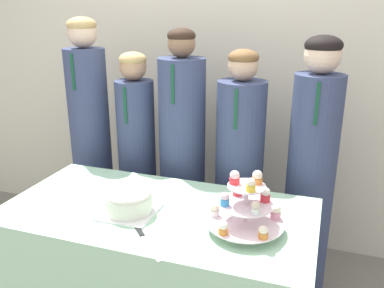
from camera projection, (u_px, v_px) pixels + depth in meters
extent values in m
cube|color=beige|center=(224.00, 56.00, 2.82)|extent=(9.00, 0.06, 2.70)
cube|color=#A8DBB2|center=(159.00, 276.00, 2.06)|extent=(1.49, 0.75, 0.76)
cube|color=white|center=(129.00, 212.00, 1.91)|extent=(0.25, 0.25, 0.01)
cylinder|color=silver|center=(129.00, 203.00, 1.89)|extent=(0.22, 0.22, 0.08)
ellipsoid|color=silver|center=(128.00, 194.00, 1.88)|extent=(0.21, 0.21, 0.08)
cube|color=silver|center=(151.00, 248.00, 1.62)|extent=(0.15, 0.15, 0.00)
cube|color=black|center=(140.00, 232.00, 1.74)|extent=(0.07, 0.08, 0.01)
cylinder|color=silver|center=(246.00, 209.00, 1.72)|extent=(0.02, 0.02, 0.21)
cylinder|color=silver|center=(245.00, 222.00, 1.74)|extent=(0.33, 0.33, 0.01)
cylinder|color=silver|center=(246.00, 205.00, 1.71)|extent=(0.23, 0.23, 0.01)
cylinder|color=silver|center=(247.00, 186.00, 1.69)|extent=(0.16, 0.16, 0.01)
cylinder|color=orange|center=(263.00, 235.00, 1.61)|extent=(0.04, 0.04, 0.02)
sphere|color=#F4E5C6|center=(263.00, 230.00, 1.61)|extent=(0.04, 0.04, 0.04)
cylinder|color=pink|center=(275.00, 215.00, 1.76)|extent=(0.05, 0.05, 0.03)
sphere|color=#F4E5C6|center=(276.00, 209.00, 1.75)|extent=(0.04, 0.04, 0.04)
cylinder|color=white|center=(249.00, 205.00, 1.86)|extent=(0.05, 0.05, 0.03)
sphere|color=beige|center=(249.00, 199.00, 1.85)|extent=(0.04, 0.04, 0.04)
cylinder|color=white|center=(214.00, 213.00, 1.79)|extent=(0.04, 0.04, 0.03)
sphere|color=#F4E5C6|center=(215.00, 207.00, 1.78)|extent=(0.04, 0.04, 0.04)
cylinder|color=orange|center=(223.00, 231.00, 1.64)|extent=(0.04, 0.04, 0.03)
sphere|color=white|center=(223.00, 226.00, 1.63)|extent=(0.04, 0.04, 0.04)
cylinder|color=white|center=(255.00, 211.00, 1.62)|extent=(0.04, 0.04, 0.03)
sphere|color=beige|center=(256.00, 205.00, 1.62)|extent=(0.03, 0.03, 0.03)
cylinder|color=#E5333D|center=(265.00, 198.00, 1.73)|extent=(0.04, 0.04, 0.03)
sphere|color=white|center=(266.00, 192.00, 1.72)|extent=(0.04, 0.04, 0.04)
cylinder|color=#E5333D|center=(237.00, 192.00, 1.79)|extent=(0.04, 0.04, 0.03)
sphere|color=silver|center=(237.00, 187.00, 1.78)|extent=(0.04, 0.04, 0.04)
cylinder|color=#3893DB|center=(225.00, 202.00, 1.70)|extent=(0.04, 0.04, 0.03)
sphere|color=silver|center=(225.00, 196.00, 1.69)|extent=(0.04, 0.04, 0.04)
cylinder|color=yellow|center=(251.00, 188.00, 1.63)|extent=(0.04, 0.04, 0.03)
sphere|color=#F4E5C6|center=(251.00, 182.00, 1.62)|extent=(0.04, 0.04, 0.04)
cylinder|color=orange|center=(257.00, 181.00, 1.70)|extent=(0.04, 0.04, 0.02)
sphere|color=#F4E5C6|center=(257.00, 175.00, 1.70)|extent=(0.04, 0.04, 0.04)
cylinder|color=#E5333D|center=(234.00, 181.00, 1.70)|extent=(0.04, 0.04, 0.03)
sphere|color=silver|center=(235.00, 175.00, 1.69)|extent=(0.04, 0.04, 0.04)
cylinder|color=#384266|center=(92.00, 156.00, 2.75)|extent=(0.26, 0.26, 1.43)
sphere|color=beige|center=(82.00, 33.00, 2.50)|extent=(0.18, 0.18, 0.18)
ellipsoid|color=tan|center=(81.00, 25.00, 2.48)|extent=(0.18, 0.18, 0.10)
cube|color=#14472D|center=(73.00, 72.00, 2.45)|extent=(0.02, 0.01, 0.22)
cylinder|color=#384266|center=(138.00, 175.00, 2.68)|extent=(0.24, 0.24, 1.25)
sphere|color=tan|center=(133.00, 67.00, 2.45)|extent=(0.17, 0.17, 0.17)
ellipsoid|color=tan|center=(133.00, 59.00, 2.44)|extent=(0.17, 0.17, 0.09)
cube|color=#14472D|center=(125.00, 106.00, 2.41)|extent=(0.02, 0.01, 0.22)
cylinder|color=#384266|center=(182.00, 170.00, 2.56)|extent=(0.28, 0.28, 1.40)
sphere|color=#8E6B4C|center=(181.00, 44.00, 2.31)|extent=(0.16, 0.16, 0.16)
ellipsoid|color=#332319|center=(181.00, 36.00, 2.30)|extent=(0.16, 0.16, 0.09)
cube|color=#14472D|center=(173.00, 84.00, 2.25)|extent=(0.02, 0.01, 0.22)
cylinder|color=#384266|center=(238.00, 186.00, 2.46)|extent=(0.28, 0.28, 1.28)
sphere|color=#D6AD89|center=(243.00, 66.00, 2.23)|extent=(0.17, 0.17, 0.17)
ellipsoid|color=brown|center=(243.00, 57.00, 2.22)|extent=(0.17, 0.17, 0.09)
cube|color=#14472D|center=(236.00, 109.00, 2.17)|extent=(0.02, 0.01, 0.22)
cylinder|color=#384266|center=(309.00, 191.00, 2.33)|extent=(0.27, 0.27, 1.34)
sphere|color=beige|center=(323.00, 56.00, 2.08)|extent=(0.19, 0.19, 0.19)
ellipsoid|color=black|center=(324.00, 45.00, 2.07)|extent=(0.19, 0.19, 0.10)
cube|color=#14472D|center=(317.00, 104.00, 2.03)|extent=(0.02, 0.01, 0.22)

